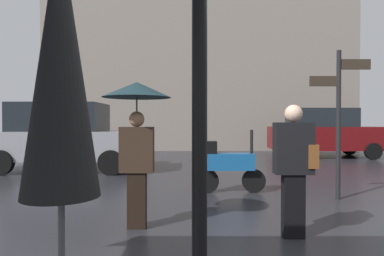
{
  "coord_description": "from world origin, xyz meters",
  "views": [
    {
      "loc": [
        -0.39,
        -2.21,
        1.38
      ],
      "look_at": [
        -0.37,
        3.92,
        1.27
      ],
      "focal_mm": 30.92,
      "sensor_mm": 36.0,
      "label": 1
    }
  ],
  "objects_px": {
    "folded_patio_umbrella_near": "(59,72)",
    "street_signpost": "(337,109)",
    "pedestrian_with_bag": "(293,162)",
    "parked_car_left": "(322,133)",
    "pedestrian_with_umbrella": "(135,115)",
    "parked_scooter": "(227,164)",
    "parked_car_right": "(64,136)"
  },
  "relations": [
    {
      "from": "street_signpost",
      "to": "parked_scooter",
      "type": "bearing_deg",
      "value": 163.87
    },
    {
      "from": "pedestrian_with_umbrella",
      "to": "parked_car_left",
      "type": "relative_size",
      "value": 0.45
    },
    {
      "from": "street_signpost",
      "to": "parked_car_left",
      "type": "bearing_deg",
      "value": 69.93
    },
    {
      "from": "pedestrian_with_bag",
      "to": "parked_car_right",
      "type": "xyz_separation_m",
      "value": [
        -4.86,
        5.57,
        0.07
      ]
    },
    {
      "from": "parked_car_left",
      "to": "pedestrian_with_bag",
      "type": "bearing_deg",
      "value": -127.13
    },
    {
      "from": "pedestrian_with_bag",
      "to": "parked_scooter",
      "type": "bearing_deg",
      "value": 122.44
    },
    {
      "from": "pedestrian_with_bag",
      "to": "pedestrian_with_umbrella",
      "type": "bearing_deg",
      "value": -169.34
    },
    {
      "from": "pedestrian_with_umbrella",
      "to": "pedestrian_with_bag",
      "type": "relative_size",
      "value": 1.2
    },
    {
      "from": "folded_patio_umbrella_near",
      "to": "pedestrian_with_bag",
      "type": "distance_m",
      "value": 3.0
    },
    {
      "from": "parked_car_right",
      "to": "street_signpost",
      "type": "distance_m",
      "value": 7.26
    },
    {
      "from": "pedestrian_with_bag",
      "to": "parked_car_left",
      "type": "bearing_deg",
      "value": 87.13
    },
    {
      "from": "pedestrian_with_umbrella",
      "to": "pedestrian_with_bag",
      "type": "distance_m",
      "value": 2.06
    },
    {
      "from": "parked_scooter",
      "to": "parked_car_right",
      "type": "bearing_deg",
      "value": 126.61
    },
    {
      "from": "pedestrian_with_bag",
      "to": "parked_car_left",
      "type": "relative_size",
      "value": 0.37
    },
    {
      "from": "folded_patio_umbrella_near",
      "to": "parked_scooter",
      "type": "bearing_deg",
      "value": 73.29
    },
    {
      "from": "pedestrian_with_umbrella",
      "to": "parked_car_right",
      "type": "relative_size",
      "value": 0.43
    },
    {
      "from": "pedestrian_with_bag",
      "to": "folded_patio_umbrella_near",
      "type": "bearing_deg",
      "value": -110.66
    },
    {
      "from": "pedestrian_with_umbrella",
      "to": "pedestrian_with_bag",
      "type": "xyz_separation_m",
      "value": [
        1.94,
        -0.35,
        -0.58
      ]
    },
    {
      "from": "pedestrian_with_bag",
      "to": "street_signpost",
      "type": "bearing_deg",
      "value": 75.39
    },
    {
      "from": "folded_patio_umbrella_near",
      "to": "parked_scooter",
      "type": "xyz_separation_m",
      "value": [
        1.41,
        4.7,
        -1.09
      ]
    },
    {
      "from": "parked_scooter",
      "to": "parked_car_left",
      "type": "bearing_deg",
      "value": 37.31
    },
    {
      "from": "folded_patio_umbrella_near",
      "to": "street_signpost",
      "type": "height_order",
      "value": "street_signpost"
    },
    {
      "from": "pedestrian_with_umbrella",
      "to": "folded_patio_umbrella_near",
      "type": "bearing_deg",
      "value": 87.13
    },
    {
      "from": "parked_scooter",
      "to": "parked_car_left",
      "type": "relative_size",
      "value": 0.32
    },
    {
      "from": "folded_patio_umbrella_near",
      "to": "street_signpost",
      "type": "xyz_separation_m",
      "value": [
        3.33,
        4.14,
        -0.02
      ]
    },
    {
      "from": "parked_scooter",
      "to": "parked_car_left",
      "type": "xyz_separation_m",
      "value": [
        4.56,
        6.67,
        0.42
      ]
    },
    {
      "from": "parked_car_right",
      "to": "street_signpost",
      "type": "bearing_deg",
      "value": 149.54
    },
    {
      "from": "parked_car_right",
      "to": "pedestrian_with_bag",
      "type": "bearing_deg",
      "value": 130.58
    },
    {
      "from": "parked_scooter",
      "to": "parked_car_right",
      "type": "relative_size",
      "value": 0.31
    },
    {
      "from": "pedestrian_with_umbrella",
      "to": "parked_scooter",
      "type": "relative_size",
      "value": 1.38
    },
    {
      "from": "folded_patio_umbrella_near",
      "to": "street_signpost",
      "type": "relative_size",
      "value": 0.92
    },
    {
      "from": "pedestrian_with_bag",
      "to": "street_signpost",
      "type": "xyz_separation_m",
      "value": [
        1.4,
        1.97,
        0.73
      ]
    }
  ]
}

